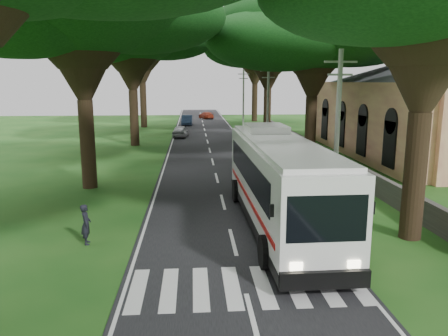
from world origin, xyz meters
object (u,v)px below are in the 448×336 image
object	(u,v)px
coach_bus	(279,180)
distant_car_a	(181,131)
church	(420,100)
pedestrian	(86,224)
distant_car_b	(187,120)
distant_car_c	(206,115)
pole_near	(337,129)
pole_mid	(268,106)
pole_far	(243,98)

from	to	relation	value
coach_bus	distant_car_a	size ratio (longest dim) A/B	3.36
church	pedestrian	size ratio (longest dim) A/B	14.46
church	distant_car_a	bearing A→B (deg)	144.95
coach_bus	distant_car_b	xyz separation A→B (m)	(-4.64, 46.44, -1.38)
pedestrian	coach_bus	bearing A→B (deg)	-88.65
distant_car_c	pedestrian	size ratio (longest dim) A/B	2.43
distant_car_a	pole_near	bearing A→B (deg)	112.59
pole_near	church	bearing A→B (deg)	51.50
distant_car_a	distant_car_b	bearing A→B (deg)	-85.51
church	distant_car_c	bearing A→B (deg)	113.29
pedestrian	church	bearing A→B (deg)	-61.14
coach_bus	pedestrian	xyz separation A→B (m)	(-8.17, -1.66, -1.30)
distant_car_b	distant_car_a	bearing A→B (deg)	-90.82
coach_bus	distant_car_c	bearing A→B (deg)	90.48
pole_mid	distant_car_c	world-z (taller)	pole_mid
pole_near	distant_car_c	size ratio (longest dim) A/B	1.98
distant_car_b	pedestrian	xyz separation A→B (m)	(-3.53, -48.10, 0.08)
pole_mid	pedestrian	size ratio (longest dim) A/B	4.82
pole_mid	distant_car_a	world-z (taller)	pole_mid
pole_far	distant_car_b	bearing A→B (deg)	151.13
distant_car_b	distant_car_c	size ratio (longest dim) A/B	1.08
distant_car_b	distant_car_c	world-z (taller)	distant_car_b
church	pole_near	size ratio (longest dim) A/B	3.00
coach_bus	distant_car_a	xyz separation A→B (m)	(-5.23, 32.25, -1.42)
pole_near	coach_bus	size ratio (longest dim) A/B	0.59
pole_near	pole_mid	bearing A→B (deg)	90.00
distant_car_a	distant_car_b	world-z (taller)	distant_car_b
church	distant_car_c	xyz separation A→B (m)	(-17.06, 39.64, -4.29)
pole_far	pedestrian	world-z (taller)	pole_far
church	pole_mid	size ratio (longest dim) A/B	3.00
coach_bus	church	bearing A→B (deg)	47.46
church	distant_car_a	world-z (taller)	church
pole_near	pedestrian	world-z (taller)	pole_near
coach_bus	pedestrian	world-z (taller)	coach_bus
pole_far	distant_car_b	distance (m)	9.67
pole_near	distant_car_c	bearing A→B (deg)	94.87
distant_car_a	pole_mid	bearing A→B (deg)	136.72
distant_car_a	distant_car_b	xyz separation A→B (m)	(0.59, 14.18, 0.04)
pole_near	distant_car_a	distance (m)	31.55
pole_near	distant_car_b	bearing A→B (deg)	100.11
pole_far	distant_car_b	world-z (taller)	pole_far
pole_near	pole_mid	world-z (taller)	same
distant_car_c	coach_bus	bearing A→B (deg)	72.26
distant_car_c	distant_car_b	bearing A→B (deg)	54.30
pole_mid	distant_car_b	world-z (taller)	pole_mid
coach_bus	distant_car_c	world-z (taller)	coach_bus
pedestrian	pole_mid	bearing A→B (deg)	-35.88
church	pole_near	distance (m)	19.88
pedestrian	distant_car_b	bearing A→B (deg)	-14.34
pole_far	distant_car_c	world-z (taller)	pole_far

